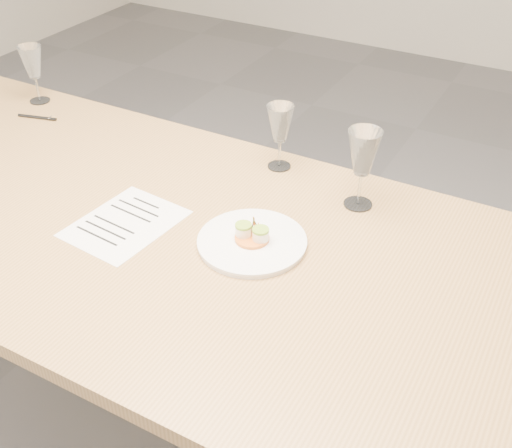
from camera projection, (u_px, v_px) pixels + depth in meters
The scene contains 8 objects.
ground at pixel (193, 419), 2.06m from camera, with size 7.00×7.00×0.00m, color slate.
dining_table at pixel (178, 252), 1.66m from camera, with size 2.40×1.00×0.75m.
dinner_plate at pixel (252, 241), 1.57m from camera, with size 0.27×0.27×0.07m.
recipe_sheet at pixel (125, 223), 1.65m from camera, with size 0.25×0.30×0.00m.
ballpoint_pen at pixel (37, 117), 2.14m from camera, with size 0.14×0.05×0.01m.
wine_glass_0 at pixel (32, 63), 2.18m from camera, with size 0.08×0.08×0.20m.
wine_glass_1 at pixel (280, 125), 1.81m from camera, with size 0.08×0.08×0.19m.
wine_glass_2 at pixel (363, 154), 1.63m from camera, with size 0.09×0.09×0.22m.
Camera 1 is at (0.82, -1.05, 1.70)m, focal length 45.00 mm.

